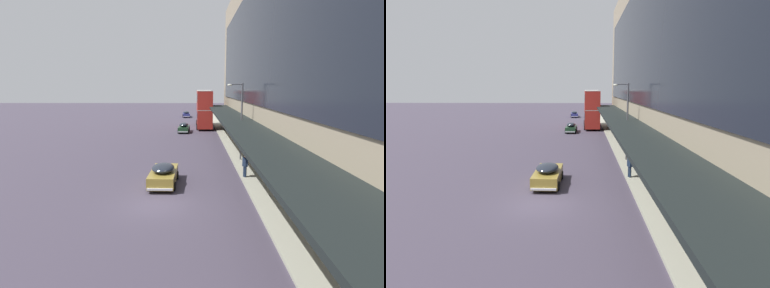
# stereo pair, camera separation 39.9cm
# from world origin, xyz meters

# --- Properties ---
(ground) EXTENTS (240.00, 240.00, 0.00)m
(ground) POSITION_xyz_m (0.00, 0.00, 0.00)
(ground) COLOR #433C4B
(sidewalk_kerb) EXTENTS (10.00, 180.00, 0.15)m
(sidewalk_kerb) POSITION_xyz_m (11.00, 0.00, 0.07)
(sidewalk_kerb) COLOR #A2A18E
(sidewalk_kerb) RESTS_ON ground
(building_facade) EXTENTS (9.20, 80.00, 20.41)m
(building_facade) POSITION_xyz_m (10.95, 0.00, 10.18)
(building_facade) COLOR gray
(building_facade) RESTS_ON ground
(transit_bus_kerbside_front) EXTENTS (2.77, 9.96, 6.56)m
(transit_bus_kerbside_front) POSITION_xyz_m (4.09, 35.87, 3.53)
(transit_bus_kerbside_front) COLOR red
(transit_bus_kerbside_front) RESTS_ON ground
(sedan_trailing_near) EXTENTS (1.89, 4.44, 1.57)m
(sedan_trailing_near) POSITION_xyz_m (0.70, 30.15, 0.76)
(sedan_trailing_near) COLOR #1C3922
(sedan_trailing_near) RESTS_ON ground
(sedan_second_mid) EXTENTS (2.14, 4.53, 1.67)m
(sedan_second_mid) POSITION_xyz_m (4.16, 56.67, 0.81)
(sedan_second_mid) COLOR gray
(sedan_second_mid) RESTS_ON ground
(sedan_oncoming_rear) EXTENTS (1.92, 5.05, 1.46)m
(sedan_oncoming_rear) POSITION_xyz_m (0.43, 54.90, 0.73)
(sedan_oncoming_rear) COLOR navy
(sedan_oncoming_rear) RESTS_ON ground
(sedan_second_near) EXTENTS (2.05, 4.52, 1.62)m
(sedan_second_near) POSITION_xyz_m (0.08, 3.95, 0.80)
(sedan_second_near) COLOR olive
(sedan_second_near) RESTS_ON ground
(pedestrian_at_kerb) EXTENTS (0.41, 0.54, 1.86)m
(pedestrian_at_kerb) POSITION_xyz_m (6.31, 5.45, 1.18)
(pedestrian_at_kerb) COLOR #1A283F
(pedestrian_at_kerb) RESTS_ON sidewalk_kerb
(street_lamp) EXTENTS (1.50, 0.28, 7.31)m
(street_lamp) POSITION_xyz_m (6.69, 11.23, 4.38)
(street_lamp) COLOR #4C4C51
(street_lamp) RESTS_ON sidewalk_kerb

